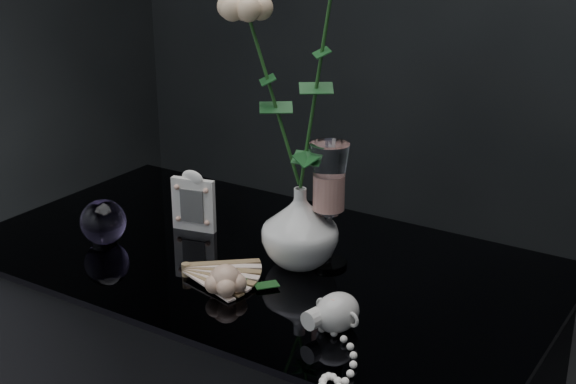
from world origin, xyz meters
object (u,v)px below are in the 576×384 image
Objects in this scene: vase at (300,227)px; loose_rose at (226,280)px; pearl_jar at (337,311)px; wine_glass at (329,206)px; picture_frame at (193,200)px; paperweight at (103,222)px.

vase reaches higher than loose_rose.
vase reaches higher than pearl_jar.
picture_frame is (-0.30, -0.00, -0.05)m from wine_glass.
vase is 0.06m from wine_glass.
vase is at bearing 18.65° from paperweight.
vase reaches higher than paperweight.
picture_frame reaches higher than paperweight.
wine_glass reaches higher than vase.
paperweight is 0.32m from loose_rose.
pearl_jar is at bearing -21.22° from loose_rose.
paperweight is (-0.40, -0.14, -0.07)m from wine_glass.
vase is 1.66× the size of paperweight.
loose_rose is at bearing -7.81° from paperweight.
picture_frame is 0.17m from paperweight.
wine_glass is at bearing 136.70° from pearl_jar.
pearl_jar is at bearing -56.61° from wine_glass.
picture_frame is at bearing 169.56° from pearl_jar.
loose_rose is 0.21m from pearl_jar.
pearl_jar is (0.12, -0.19, -0.08)m from wine_glass.
vase is 0.63× the size of wine_glass.
picture_frame is at bearing 118.63° from loose_rose.
wine_glass is at bearing 44.51° from loose_rose.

